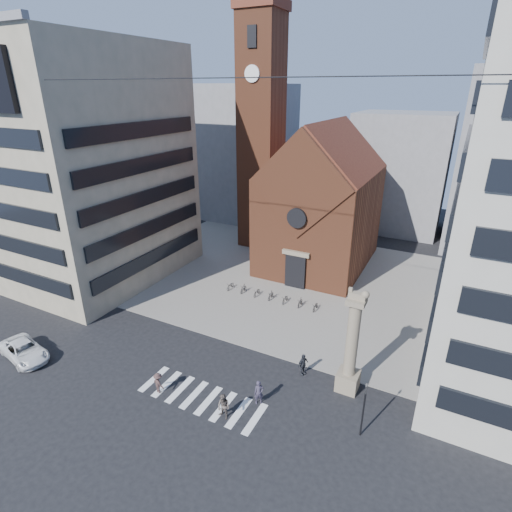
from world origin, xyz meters
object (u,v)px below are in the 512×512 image
Objects in this scene: pedestrian_2 at (303,364)px; pedestrian_1 at (224,407)px; lion_column at (351,352)px; white_car at (24,351)px; scooter_0 at (230,286)px; traffic_light at (364,409)px; pedestrian_0 at (259,393)px.

pedestrian_1 is at bearing 179.36° from pedestrian_2.
white_car is (-25.62, -8.93, -2.72)m from lion_column.
white_car reaches higher than scooter_0.
traffic_light is at bearing -100.66° from pedestrian_2.
scooter_0 is at bearing 76.25° from pedestrian_2.
lion_column reaches higher than pedestrian_1.
traffic_light is 2.22× the size of pedestrian_0.
lion_column is 27.27m from white_car.
scooter_0 is (-16.42, 10.05, -3.01)m from lion_column.
traffic_light is (1.99, -4.00, -1.17)m from lion_column.
pedestrian_0 is 2.84m from pedestrian_1.
traffic_light reaches higher than pedestrian_1.
pedestrian_2 is at bearing 32.11° from pedestrian_0.
scooter_0 is (-12.74, 10.05, -0.50)m from pedestrian_2.
pedestrian_0 is (-5.37, -4.49, -2.49)m from lion_column.
pedestrian_1 is at bearing -135.15° from lion_column.
lion_column is at bearing -33.57° from scooter_0.
pedestrian_1 is 7.60m from pedestrian_2.
scooter_0 is at bearing 142.66° from traffic_light.
pedestrian_2 reaches higher than scooter_0.
pedestrian_2 reaches higher than white_car.
traffic_light is at bearing -33.49° from pedestrian_0.
scooter_0 is at bearing 89.93° from pedestrian_0.
lion_column is 5.70× the size of scooter_0.
lion_column reaches higher than traffic_light.
pedestrian_0 reaches higher than scooter_0.
pedestrian_1 is (18.70, 2.06, 0.25)m from white_car.
lion_column is 4.56× the size of pedestrian_2.
lion_column is 19.49m from scooter_0.
traffic_light is at bearing -67.74° from white_car.
pedestrian_1 is (-8.91, -2.88, -1.30)m from traffic_light.
lion_column reaches higher than white_car.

